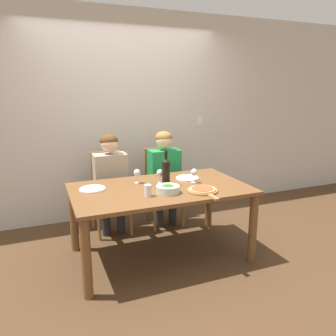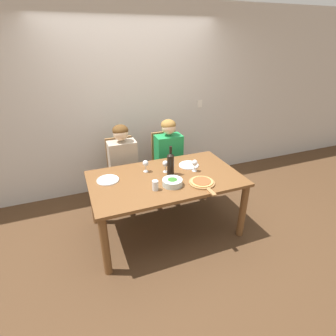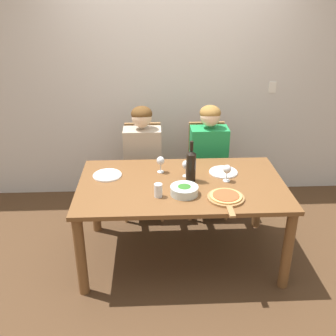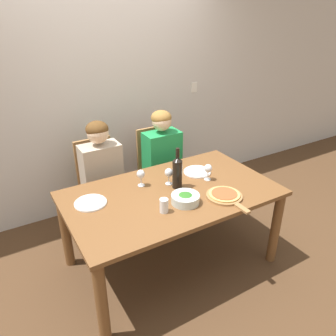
# 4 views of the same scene
# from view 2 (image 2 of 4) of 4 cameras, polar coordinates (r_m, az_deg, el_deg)

# --- Properties ---
(ground_plane) EXTENTS (40.00, 40.00, 0.00)m
(ground_plane) POSITION_cam_2_polar(r_m,az_deg,el_deg) (3.49, -0.50, -12.88)
(ground_plane) COLOR #4C331E
(back_wall) EXTENTS (10.00, 0.06, 2.70)m
(back_wall) POSITION_cam_2_polar(r_m,az_deg,el_deg) (4.05, -7.49, 13.93)
(back_wall) COLOR silver
(back_wall) RESTS_ON ground
(dining_table) EXTENTS (1.75, 1.03, 0.75)m
(dining_table) POSITION_cam_2_polar(r_m,az_deg,el_deg) (3.12, -0.54, -3.73)
(dining_table) COLOR brown
(dining_table) RESTS_ON ground
(chair_left) EXTENTS (0.42, 0.42, 0.96)m
(chair_left) POSITION_cam_2_polar(r_m,az_deg,el_deg) (3.84, -9.89, -0.43)
(chair_left) COLOR #9E7042
(chair_left) RESTS_ON ground
(chair_right) EXTENTS (0.42, 0.42, 0.96)m
(chair_right) POSITION_cam_2_polar(r_m,az_deg,el_deg) (4.01, -0.41, 1.17)
(chair_right) COLOR #9E7042
(chair_right) RESTS_ON ground
(person_woman) EXTENTS (0.47, 0.51, 1.20)m
(person_woman) POSITION_cam_2_polar(r_m,az_deg,el_deg) (3.64, -9.75, 1.86)
(person_woman) COLOR #28282D
(person_woman) RESTS_ON ground
(person_man) EXTENTS (0.47, 0.51, 1.20)m
(person_man) POSITION_cam_2_polar(r_m,az_deg,el_deg) (3.82, 0.22, 3.44)
(person_man) COLOR #28282D
(person_man) RESTS_ON ground
(wine_bottle) EXTENTS (0.08, 0.08, 0.36)m
(wine_bottle) POSITION_cam_2_polar(r_m,az_deg,el_deg) (3.07, 0.56, 1.02)
(wine_bottle) COLOR black
(wine_bottle) RESTS_ON dining_table
(broccoli_bowl) EXTENTS (0.23, 0.23, 0.08)m
(broccoli_bowl) POSITION_cam_2_polar(r_m,az_deg,el_deg) (2.90, 0.96, -3.11)
(broccoli_bowl) COLOR silver
(broccoli_bowl) RESTS_ON dining_table
(dinner_plate_left) EXTENTS (0.25, 0.25, 0.02)m
(dinner_plate_left) POSITION_cam_2_polar(r_m,az_deg,el_deg) (3.08, -12.95, -2.53)
(dinner_plate_left) COLOR white
(dinner_plate_left) RESTS_ON dining_table
(dinner_plate_right) EXTENTS (0.25, 0.25, 0.02)m
(dinner_plate_right) POSITION_cam_2_polar(r_m,az_deg,el_deg) (3.36, 4.54, 0.66)
(dinner_plate_right) COLOR white
(dinner_plate_right) RESTS_ON dining_table
(pizza_on_board) EXTENTS (0.29, 0.43, 0.04)m
(pizza_on_board) POSITION_cam_2_polar(r_m,az_deg,el_deg) (2.95, 7.44, -3.18)
(pizza_on_board) COLOR #9E7042
(pizza_on_board) RESTS_ON dining_table
(wine_glass_left) EXTENTS (0.07, 0.07, 0.15)m
(wine_glass_left) POSITION_cam_2_polar(r_m,az_deg,el_deg) (3.17, -4.91, 0.90)
(wine_glass_left) COLOR silver
(wine_glass_left) RESTS_ON dining_table
(wine_glass_right) EXTENTS (0.07, 0.07, 0.15)m
(wine_glass_right) POSITION_cam_2_polar(r_m,az_deg,el_deg) (3.18, 5.83, 1.01)
(wine_glass_right) COLOR silver
(wine_glass_right) RESTS_ON dining_table
(wine_glass_centre) EXTENTS (0.07, 0.07, 0.15)m
(wine_glass_centre) POSITION_cam_2_polar(r_m,az_deg,el_deg) (3.15, -0.58, 0.83)
(wine_glass_centre) COLOR silver
(wine_glass_centre) RESTS_ON dining_table
(water_tumbler) EXTENTS (0.07, 0.07, 0.11)m
(water_tumbler) POSITION_cam_2_polar(r_m,az_deg,el_deg) (2.80, -2.79, -3.80)
(water_tumbler) COLOR silver
(water_tumbler) RESTS_ON dining_table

